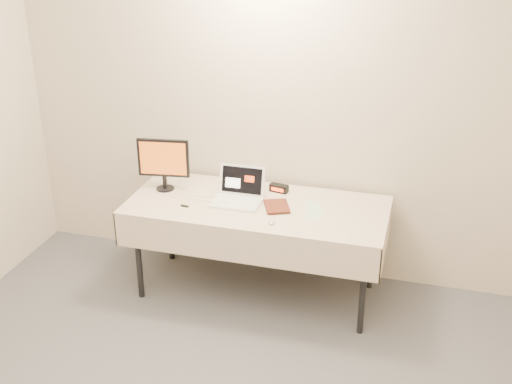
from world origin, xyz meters
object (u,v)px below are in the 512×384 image
(laptop, at_px, (239,193))
(monitor, at_px, (163,160))
(table, at_px, (257,212))
(book, at_px, (265,194))

(laptop, height_order, monitor, monitor)
(table, distance_m, book, 0.20)
(monitor, bearing_deg, book, -16.73)
(table, relative_size, monitor, 4.69)
(table, xyz_separation_m, book, (0.07, -0.05, 0.17))
(laptop, relative_size, monitor, 0.86)
(table, xyz_separation_m, monitor, (-0.74, 0.07, 0.29))
(laptop, bearing_deg, table, -10.82)
(table, height_order, laptop, laptop)
(monitor, height_order, book, monitor)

